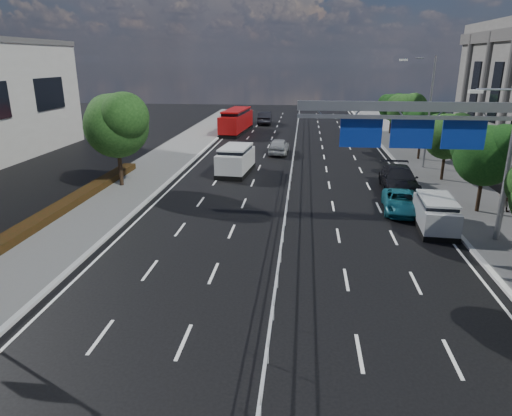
{
  "coord_description": "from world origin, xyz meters",
  "views": [
    {
      "loc": [
        0.86,
        -12.36,
        8.72
      ],
      "look_at": [
        -1.16,
        6.83,
        2.4
      ],
      "focal_mm": 32.0,
      "sensor_mm": 36.0,
      "label": 1
    }
  ],
  "objects_px": {
    "parked_car_dark": "(399,179)",
    "silver_minivan": "(435,214)",
    "white_minivan": "(236,160)",
    "red_bus": "(236,120)",
    "near_car_silver": "(279,146)",
    "pedestrian_b": "(505,197)",
    "overhead_gantry": "(429,128)",
    "near_car_dark": "(265,118)",
    "parked_car_teal": "(401,202)"
  },
  "relations": [
    {
      "from": "overhead_gantry",
      "to": "white_minivan",
      "type": "relative_size",
      "value": 1.96
    },
    {
      "from": "overhead_gantry",
      "to": "parked_car_teal",
      "type": "xyz_separation_m",
      "value": [
        0.01,
        4.29,
        -4.99
      ]
    },
    {
      "from": "overhead_gantry",
      "to": "white_minivan",
      "type": "height_order",
      "value": "overhead_gantry"
    },
    {
      "from": "white_minivan",
      "to": "red_bus",
      "type": "height_order",
      "value": "red_bus"
    },
    {
      "from": "overhead_gantry",
      "to": "silver_minivan",
      "type": "bearing_deg",
      "value": 50.34
    },
    {
      "from": "red_bus",
      "to": "parked_car_teal",
      "type": "distance_m",
      "value": 32.74
    },
    {
      "from": "near_car_dark",
      "to": "silver_minivan",
      "type": "distance_m",
      "value": 42.61
    },
    {
      "from": "white_minivan",
      "to": "red_bus",
      "type": "xyz_separation_m",
      "value": [
        -3.03,
        20.96,
        0.42
      ]
    },
    {
      "from": "pedestrian_b",
      "to": "silver_minivan",
      "type": "bearing_deg",
      "value": 75.21
    },
    {
      "from": "parked_car_teal",
      "to": "parked_car_dark",
      "type": "xyz_separation_m",
      "value": [
        0.73,
        4.66,
        0.21
      ]
    },
    {
      "from": "near_car_silver",
      "to": "parked_car_dark",
      "type": "xyz_separation_m",
      "value": [
        8.98,
        -12.13,
        0.07
      ]
    },
    {
      "from": "overhead_gantry",
      "to": "parked_car_dark",
      "type": "bearing_deg",
      "value": 85.25
    },
    {
      "from": "red_bus",
      "to": "parked_car_dark",
      "type": "xyz_separation_m",
      "value": [
        14.98,
        -24.8,
        -0.67
      ]
    },
    {
      "from": "silver_minivan",
      "to": "parked_car_dark",
      "type": "bearing_deg",
      "value": 97.79
    },
    {
      "from": "white_minivan",
      "to": "silver_minivan",
      "type": "height_order",
      "value": "white_minivan"
    },
    {
      "from": "white_minivan",
      "to": "near_car_dark",
      "type": "distance_m",
      "value": 29.4
    },
    {
      "from": "near_car_silver",
      "to": "pedestrian_b",
      "type": "relative_size",
      "value": 2.68
    },
    {
      "from": "white_minivan",
      "to": "parked_car_dark",
      "type": "xyz_separation_m",
      "value": [
        11.96,
        -3.84,
        -0.25
      ]
    },
    {
      "from": "parked_car_teal",
      "to": "parked_car_dark",
      "type": "distance_m",
      "value": 4.72
    },
    {
      "from": "red_bus",
      "to": "near_car_dark",
      "type": "bearing_deg",
      "value": 76.46
    },
    {
      "from": "parked_car_teal",
      "to": "pedestrian_b",
      "type": "bearing_deg",
      "value": 9.13
    },
    {
      "from": "parked_car_dark",
      "to": "near_car_dark",
      "type": "bearing_deg",
      "value": 112.65
    },
    {
      "from": "parked_car_teal",
      "to": "parked_car_dark",
      "type": "bearing_deg",
      "value": 86.29
    },
    {
      "from": "near_car_dark",
      "to": "parked_car_dark",
      "type": "xyz_separation_m",
      "value": [
        12.18,
        -33.23,
        -0.03
      ]
    },
    {
      "from": "parked_car_dark",
      "to": "pedestrian_b",
      "type": "distance_m",
      "value": 6.78
    },
    {
      "from": "red_bus",
      "to": "parked_car_dark",
      "type": "relative_size",
      "value": 1.72
    },
    {
      "from": "overhead_gantry",
      "to": "silver_minivan",
      "type": "xyz_separation_m",
      "value": [
        1.25,
        1.51,
        -4.75
      ]
    },
    {
      "from": "overhead_gantry",
      "to": "red_bus",
      "type": "relative_size",
      "value": 1.05
    },
    {
      "from": "overhead_gantry",
      "to": "pedestrian_b",
      "type": "relative_size",
      "value": 6.21
    },
    {
      "from": "near_car_silver",
      "to": "parked_car_dark",
      "type": "bearing_deg",
      "value": 128.92
    },
    {
      "from": "parked_car_dark",
      "to": "white_minivan",
      "type": "bearing_deg",
      "value": 164.73
    },
    {
      "from": "white_minivan",
      "to": "parked_car_teal",
      "type": "bearing_deg",
      "value": -31.88
    },
    {
      "from": "white_minivan",
      "to": "parked_car_teal",
      "type": "xyz_separation_m",
      "value": [
        11.23,
        -8.5,
        -0.46
      ]
    },
    {
      "from": "parked_car_dark",
      "to": "pedestrian_b",
      "type": "bearing_deg",
      "value": -36.24
    },
    {
      "from": "red_bus",
      "to": "pedestrian_b",
      "type": "xyz_separation_m",
      "value": [
        20.27,
        -29.05,
        -0.53
      ]
    },
    {
      "from": "red_bus",
      "to": "parked_car_teal",
      "type": "height_order",
      "value": "red_bus"
    },
    {
      "from": "near_car_dark",
      "to": "silver_minivan",
      "type": "bearing_deg",
      "value": 105.33
    },
    {
      "from": "white_minivan",
      "to": "parked_car_dark",
      "type": "bearing_deg",
      "value": -12.55
    },
    {
      "from": "near_car_dark",
      "to": "parked_car_teal",
      "type": "height_order",
      "value": "near_car_dark"
    },
    {
      "from": "silver_minivan",
      "to": "red_bus",
      "type": "bearing_deg",
      "value": 119.57
    },
    {
      "from": "parked_car_dark",
      "to": "overhead_gantry",
      "type": "bearing_deg",
      "value": -92.22
    },
    {
      "from": "near_car_silver",
      "to": "red_bus",
      "type": "bearing_deg",
      "value": -62.23
    },
    {
      "from": "overhead_gantry",
      "to": "red_bus",
      "type": "height_order",
      "value": "overhead_gantry"
    },
    {
      "from": "white_minivan",
      "to": "pedestrian_b",
      "type": "relative_size",
      "value": 3.16
    },
    {
      "from": "red_bus",
      "to": "parked_car_dark",
      "type": "bearing_deg",
      "value": -53.99
    },
    {
      "from": "overhead_gantry",
      "to": "pedestrian_b",
      "type": "xyz_separation_m",
      "value": [
        6.03,
        4.7,
        -4.64
      ]
    },
    {
      "from": "white_minivan",
      "to": "parked_car_dark",
      "type": "relative_size",
      "value": 0.92
    },
    {
      "from": "overhead_gantry",
      "to": "red_bus",
      "type": "distance_m",
      "value": 36.86
    },
    {
      "from": "near_car_dark",
      "to": "pedestrian_b",
      "type": "relative_size",
      "value": 3.16
    },
    {
      "from": "parked_car_dark",
      "to": "silver_minivan",
      "type": "bearing_deg",
      "value": -83.6
    }
  ]
}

